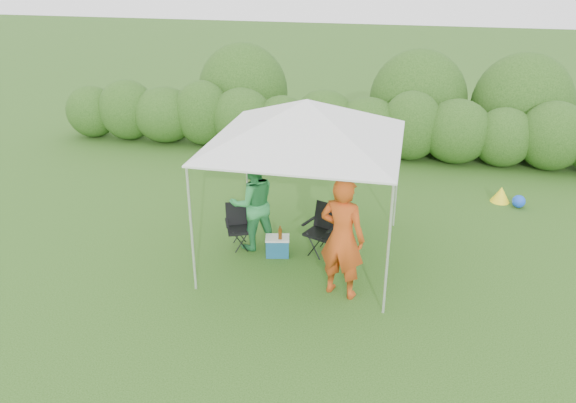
% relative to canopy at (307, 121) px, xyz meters
% --- Properties ---
extents(ground, '(70.00, 70.00, 0.00)m').
position_rel_canopy_xyz_m(ground, '(0.00, -0.50, -2.46)').
color(ground, '#345E1D').
extents(hedge, '(16.20, 1.53, 1.80)m').
position_rel_canopy_xyz_m(hedge, '(0.10, 5.50, -1.63)').
color(hedge, '#2F561B').
rests_on(hedge, ground).
extents(canopy, '(3.10, 3.10, 2.83)m').
position_rel_canopy_xyz_m(canopy, '(0.00, 0.00, 0.00)').
color(canopy, silver).
rests_on(canopy, ground).
extents(chair_right, '(0.67, 0.65, 0.90)m').
position_rel_canopy_xyz_m(chair_right, '(0.30, 0.17, -1.96)').
color(chair_right, black).
rests_on(chair_right, ground).
extents(chair_left, '(0.61, 0.59, 0.81)m').
position_rel_canopy_xyz_m(chair_left, '(-1.23, 0.06, -2.00)').
color(chair_left, black).
rests_on(chair_left, ground).
extents(man, '(0.83, 0.66, 2.00)m').
position_rel_canopy_xyz_m(man, '(0.79, -1.12, -1.46)').
color(man, '#C14515').
rests_on(man, ground).
extents(woman, '(1.07, 1.01, 1.76)m').
position_rel_canopy_xyz_m(woman, '(-0.97, 0.08, -1.58)').
color(woman, '#2E8D49').
rests_on(woman, ground).
extents(cooler, '(0.48, 0.39, 0.35)m').
position_rel_canopy_xyz_m(cooler, '(-0.47, -0.15, -2.28)').
color(cooler, '#1A537A').
rests_on(cooler, ground).
extents(bottle, '(0.07, 0.07, 0.25)m').
position_rel_canopy_xyz_m(bottle, '(-0.41, -0.19, -1.98)').
color(bottle, '#592D0C').
rests_on(bottle, cooler).
extents(lawn_toy, '(0.68, 0.57, 0.34)m').
position_rel_canopy_xyz_m(lawn_toy, '(3.79, 3.12, -2.30)').
color(lawn_toy, yellow).
rests_on(lawn_toy, ground).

